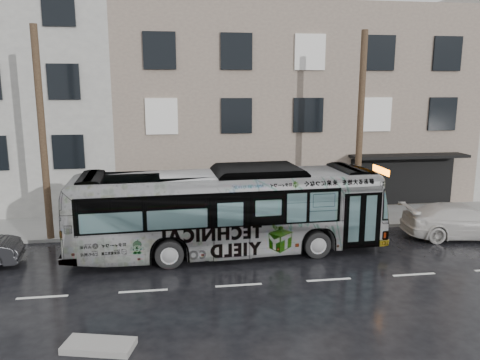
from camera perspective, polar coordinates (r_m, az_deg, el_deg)
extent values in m
plane|color=black|center=(18.65, -1.27, -9.62)|extent=(120.00, 120.00, 0.00)
cube|color=gray|center=(23.25, -2.76, -5.17)|extent=(90.00, 3.60, 0.15)
cube|color=gray|center=(30.85, 5.10, 9.10)|extent=(20.00, 12.00, 11.00)
cylinder|color=#4E3C27|center=(22.41, 14.41, 5.80)|extent=(0.30, 0.30, 9.00)
cylinder|color=#4E3C27|center=(21.38, -22.95, 5.02)|extent=(0.30, 0.30, 9.00)
cylinder|color=slate|center=(23.38, 16.51, -2.30)|extent=(0.06, 0.06, 2.40)
imported|color=#B2B2B2|center=(18.86, -1.46, -3.75)|extent=(12.78, 3.53, 3.53)
imported|color=#B6B3AD|center=(23.25, 25.38, -4.53)|extent=(5.42, 2.73, 1.51)
cube|color=gray|center=(13.31, -16.81, -18.78)|extent=(1.94, 1.22, 0.18)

